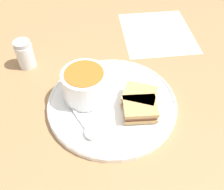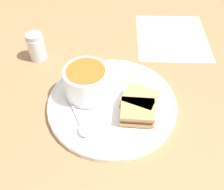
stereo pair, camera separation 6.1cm
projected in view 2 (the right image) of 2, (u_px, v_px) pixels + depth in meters
name	position (u px, v px, depth m)	size (l,w,h in m)	color
ground_plane	(112.00, 105.00, 0.63)	(2.40, 2.40, 0.00)	#9E754C
plate	(112.00, 103.00, 0.63)	(0.31, 0.31, 0.02)	white
soup_bowl	(87.00, 82.00, 0.61)	(0.11, 0.11, 0.07)	white
spoon	(83.00, 128.00, 0.56)	(0.04, 0.11, 0.01)	silver
sandwich_half_near	(137.00, 112.00, 0.58)	(0.09, 0.08, 0.03)	tan
sandwich_half_far	(139.00, 100.00, 0.60)	(0.10, 0.09, 0.03)	tan
salt_shaker	(36.00, 47.00, 0.73)	(0.05, 0.05, 0.08)	silver
menu_sheet	(172.00, 37.00, 0.83)	(0.26, 0.28, 0.00)	white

